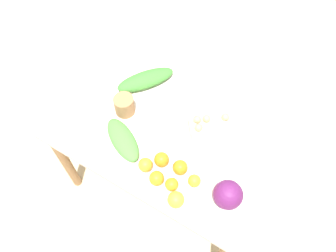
{
  "coord_description": "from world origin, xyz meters",
  "views": [
    {
      "loc": [
        0.5,
        -0.82,
        2.3
      ],
      "look_at": [
        0.0,
        0.0,
        0.77
      ],
      "focal_mm": 35.0,
      "sensor_mm": 36.0,
      "label": 1
    }
  ],
  "objects": [
    {
      "name": "ground_plane",
      "position": [
        0.0,
        0.0,
        0.0
      ],
      "size": [
        8.0,
        8.0,
        0.0
      ],
      "primitive_type": "plane",
      "color": "#C6B289"
    },
    {
      "name": "dining_table",
      "position": [
        0.0,
        0.0,
        0.64
      ],
      "size": [
        1.26,
        0.84,
        0.75
      ],
      "color": "silver",
      "rests_on": "ground_plane"
    },
    {
      "name": "cabbage_purple",
      "position": [
        0.46,
        -0.21,
        0.82
      ],
      "size": [
        0.14,
        0.14,
        0.14
      ],
      "primitive_type": "sphere",
      "color": "#601E5B",
      "rests_on": "dining_table"
    },
    {
      "name": "egg_carton",
      "position": [
        0.21,
        0.11,
        0.79
      ],
      "size": [
        0.26,
        0.24,
        0.09
      ],
      "rotation": [
        0.0,
        0.0,
        3.78
      ],
      "color": "beige",
      "rests_on": "dining_table"
    },
    {
      "name": "paper_bag",
      "position": [
        -0.27,
        -0.03,
        0.81
      ],
      "size": [
        0.11,
        0.11,
        0.11
      ],
      "primitive_type": "cylinder",
      "color": "#997047",
      "rests_on": "dining_table"
    },
    {
      "name": "greens_bunch_chard",
      "position": [
        -0.16,
        -0.2,
        0.78
      ],
      "size": [
        0.32,
        0.25,
        0.07
      ],
      "primitive_type": "ellipsoid",
      "rotation": [
        0.0,
        0.0,
        2.63
      ],
      "color": "#4C933D",
      "rests_on": "dining_table"
    },
    {
      "name": "greens_bunch_dandelion",
      "position": [
        -0.28,
        0.2,
        0.79
      ],
      "size": [
        0.3,
        0.36,
        0.08
      ],
      "primitive_type": "ellipsoid",
      "rotation": [
        0.0,
        0.0,
        0.97
      ],
      "color": "#3D8433",
      "rests_on": "dining_table"
    },
    {
      "name": "orange_0",
      "position": [
        0.12,
        -0.3,
        0.79
      ],
      "size": [
        0.08,
        0.08,
        0.08
      ],
      "primitive_type": "sphere",
      "color": "orange",
      "rests_on": "dining_table"
    },
    {
      "name": "orange_1",
      "position": [
        0.03,
        -0.27,
        0.79
      ],
      "size": [
        0.07,
        0.07,
        0.07
      ],
      "primitive_type": "sphere",
      "color": "orange",
      "rests_on": "dining_table"
    },
    {
      "name": "orange_2",
      "position": [
        0.19,
        -0.19,
        0.79
      ],
      "size": [
        0.08,
        0.08,
        0.08
      ],
      "primitive_type": "sphere",
      "color": "orange",
      "rests_on": "dining_table"
    },
    {
      "name": "orange_3",
      "position": [
        0.28,
        -0.21,
        0.78
      ],
      "size": [
        0.07,
        0.07,
        0.07
      ],
      "primitive_type": "sphere",
      "color": "orange",
      "rests_on": "dining_table"
    },
    {
      "name": "orange_4",
      "position": [
        0.2,
        -0.29,
        0.78
      ],
      "size": [
        0.07,
        0.07,
        0.07
      ],
      "primitive_type": "sphere",
      "color": "orange",
      "rests_on": "dining_table"
    },
    {
      "name": "orange_5",
      "position": [
        0.25,
        -0.35,
        0.79
      ],
      "size": [
        0.08,
        0.08,
        0.08
      ],
      "primitive_type": "sphere",
      "color": "#F9A833",
      "rests_on": "dining_table"
    },
    {
      "name": "orange_6",
      "position": [
        0.08,
        -0.2,
        0.79
      ],
      "size": [
        0.08,
        0.08,
        0.08
      ],
      "primitive_type": "sphere",
      "color": "orange",
      "rests_on": "dining_table"
    }
  ]
}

